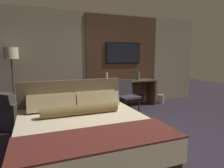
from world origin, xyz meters
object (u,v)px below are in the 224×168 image
at_px(desk_chair, 127,93).
at_px(vase_tall, 107,77).
at_px(bed, 84,132).
at_px(armchair_by_window, 15,113).
at_px(desk, 126,88).
at_px(tv, 123,53).
at_px(waste_bin, 161,99).
at_px(floor_lamp, 11,59).
at_px(vase_short, 138,76).
at_px(book, 122,80).

height_order(desk_chair, vase_tall, vase_tall).
distance_m(bed, armchair_by_window, 2.15).
xyz_separation_m(desk, tv, (0.00, 0.22, 1.08)).
relative_size(desk_chair, armchair_by_window, 0.72).
height_order(desk_chair, waste_bin, desk_chair).
relative_size(floor_lamp, waste_bin, 6.23).
xyz_separation_m(desk, desk_chair, (-0.26, -0.59, -0.02)).
xyz_separation_m(bed, tv, (1.91, 2.67, 1.29)).
relative_size(vase_tall, vase_short, 1.04).
distance_m(armchair_by_window, waste_bin, 4.28).
height_order(vase_short, waste_bin, vase_short).
relative_size(tv, vase_short, 4.77).
distance_m(vase_tall, book, 0.46).
bearing_deg(armchair_by_window, desk, -122.52).
bearing_deg(bed, tv, 54.40).
relative_size(armchair_by_window, vase_short, 5.03).
xyz_separation_m(floor_lamp, book, (2.94, -0.03, -0.66)).
bearing_deg(floor_lamp, desk_chair, -11.48).
bearing_deg(vase_short, book, -177.18).
bearing_deg(vase_short, armchair_by_window, -169.99).
bearing_deg(vase_short, floor_lamp, 179.93).
bearing_deg(bed, desk, 52.02).
xyz_separation_m(desk_chair, waste_bin, (1.45, 0.45, -0.37)).
relative_size(desk, tv, 1.61).
relative_size(desk, vase_tall, 7.41).
height_order(bed, tv, tv).
xyz_separation_m(armchair_by_window, book, (2.89, 0.58, 0.54)).
bearing_deg(floor_lamp, book, -0.64).
height_order(vase_tall, vase_short, vase_tall).
relative_size(desk, desk_chair, 2.12).
height_order(tv, vase_tall, tv).
xyz_separation_m(tv, vase_short, (0.41, -0.24, -0.71)).
relative_size(tv, armchair_by_window, 0.95).
bearing_deg(desk, waste_bin, -6.75).
bearing_deg(floor_lamp, waste_bin, -1.70).
relative_size(desk, book, 7.35).
distance_m(armchair_by_window, vase_short, 3.58).
xyz_separation_m(armchair_by_window, waste_bin, (4.25, 0.49, -0.13)).
relative_size(vase_short, book, 0.95).
relative_size(desk_chair, floor_lamp, 0.50).
bearing_deg(bed, armchair_by_window, 122.10).
bearing_deg(floor_lamp, vase_tall, 2.25).
bearing_deg(desk, floor_lamp, -179.75).
xyz_separation_m(bed, desk_chair, (1.66, 1.86, 0.19)).
xyz_separation_m(bed, book, (1.74, 2.41, 0.48)).
height_order(bed, vase_tall, bed).
height_order(bed, floor_lamp, floor_lamp).
height_order(tv, vase_short, tv).
bearing_deg(bed, waste_bin, 36.64).
bearing_deg(tv, desk_chair, -107.55).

